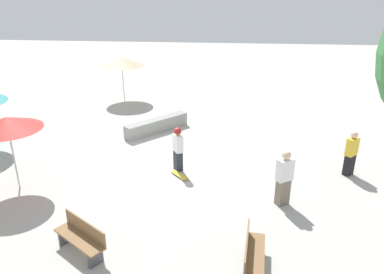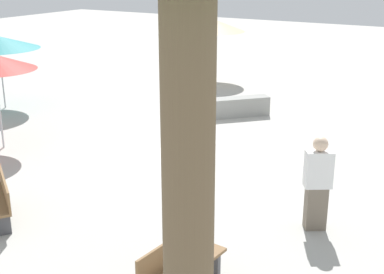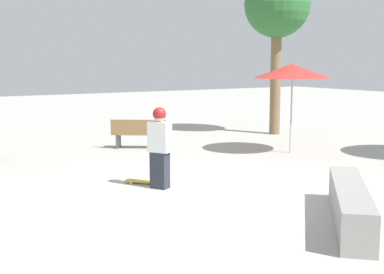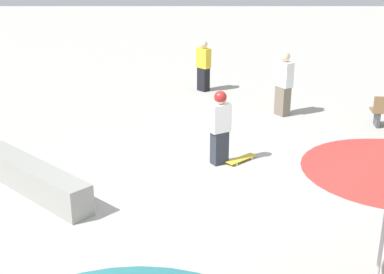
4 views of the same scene
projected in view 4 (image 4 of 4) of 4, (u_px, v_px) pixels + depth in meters
The scene contains 6 objects.
ground_plane at pixel (198, 182), 10.70m from camera, with size 60.00×60.00×0.00m, color #B2AFA8.
skater_main at pixel (220, 125), 11.29m from camera, with size 0.43×0.49×1.62m.
skateboard at pixel (241, 159), 11.67m from camera, with size 0.69×0.73×0.07m.
concrete_ledge at pixel (34, 178), 10.15m from camera, with size 2.52×2.63×0.59m.
bystander_watching at pixel (284, 84), 14.48m from camera, with size 0.55×0.48×1.76m.
bystander_far at pixel (204, 66), 16.89m from camera, with size 0.49×0.48×1.61m.
Camera 4 is at (-9.72, 0.13, 4.56)m, focal length 50.00 mm.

